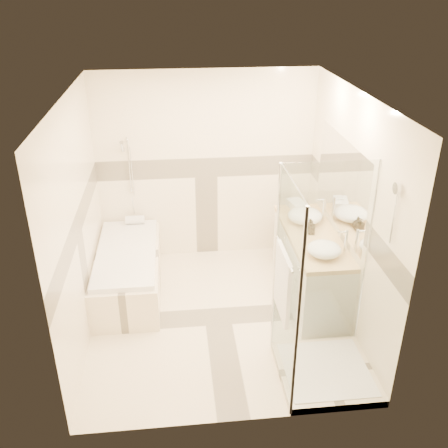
{
  "coord_description": "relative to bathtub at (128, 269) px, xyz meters",
  "views": [
    {
      "loc": [
        -0.42,
        -4.6,
        3.49
      ],
      "look_at": [
        0.1,
        0.25,
        1.05
      ],
      "focal_mm": 40.0,
      "sensor_mm": 36.0,
      "label": 1
    }
  ],
  "objects": [
    {
      "name": "vessel_sink_near",
      "position": [
        2.13,
        -0.05,
        0.62
      ],
      "size": [
        0.41,
        0.41,
        0.16
      ],
      "primitive_type": "ellipsoid",
      "color": "white",
      "rests_on": "vanity"
    },
    {
      "name": "faucet_near",
      "position": [
        2.35,
        -0.05,
        0.71
      ],
      "size": [
        0.12,
        0.03,
        0.3
      ],
      "color": "silver",
      "rests_on": "vanity"
    },
    {
      "name": "folded_towels",
      "position": [
        2.13,
        0.34,
        0.59
      ],
      "size": [
        0.22,
        0.31,
        0.09
      ],
      "primitive_type": "cube",
      "rotation": [
        0.0,
        0.0,
        0.21
      ],
      "color": "white",
      "rests_on": "vanity"
    },
    {
      "name": "amenity_bottle_a",
      "position": [
        2.13,
        -0.36,
        0.62
      ],
      "size": [
        0.09,
        0.09,
        0.16
      ],
      "primitive_type": "imported",
      "rotation": [
        0.0,
        0.0,
        -0.26
      ],
      "color": "black",
      "rests_on": "vanity"
    },
    {
      "name": "faucet_far",
      "position": [
        2.35,
        -0.85,
        0.71
      ],
      "size": [
        0.12,
        0.03,
        0.28
      ],
      "color": "silver",
      "rests_on": "vanity"
    },
    {
      "name": "vessel_sink_far",
      "position": [
        2.13,
        -0.85,
        0.61
      ],
      "size": [
        0.36,
        0.36,
        0.14
      ],
      "primitive_type": "ellipsoid",
      "color": "white",
      "rests_on": "vanity"
    },
    {
      "name": "bathtub",
      "position": [
        0.0,
        0.0,
        0.0
      ],
      "size": [
        0.75,
        1.7,
        0.56
      ],
      "color": "#F9E8C7",
      "rests_on": "ground"
    },
    {
      "name": "vanity",
      "position": [
        2.15,
        -0.35,
        0.12
      ],
      "size": [
        0.58,
        1.62,
        0.85
      ],
      "color": "white",
      "rests_on": "ground"
    },
    {
      "name": "amenity_bottle_b",
      "position": [
        2.13,
        -0.28,
        0.62
      ],
      "size": [
        0.15,
        0.15,
        0.15
      ],
      "primitive_type": "imported",
      "rotation": [
        0.0,
        0.0,
        0.35
      ],
      "color": "black",
      "rests_on": "vanity"
    },
    {
      "name": "rolled_towel",
      "position": [
        0.07,
        0.71,
        0.31
      ],
      "size": [
        0.24,
        0.11,
        0.11
      ],
      "primitive_type": "cylinder",
      "rotation": [
        0.0,
        1.57,
        0.0
      ],
      "color": "white",
      "rests_on": "bathtub"
    },
    {
      "name": "room",
      "position": [
        1.08,
        -0.64,
        0.95
      ],
      "size": [
        2.82,
        3.02,
        2.52
      ],
      "color": "#F4E2C2",
      "rests_on": "ground"
    },
    {
      "name": "shower_enclosure",
      "position": [
        1.86,
        -1.62,
        0.2
      ],
      "size": [
        0.96,
        0.93,
        2.04
      ],
      "color": "#F9E8C7",
      "rests_on": "ground"
    }
  ]
}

